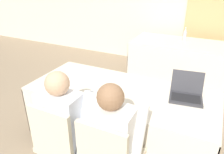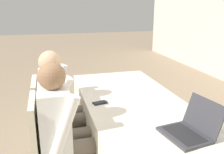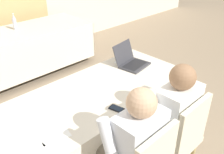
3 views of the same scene
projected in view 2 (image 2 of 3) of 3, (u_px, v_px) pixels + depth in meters
name	position (u px, v px, depth m)	size (l,w,h in m)	color
conference_table_near	(135.00, 118.00, 2.30)	(2.02, 0.88, 0.73)	beige
laptop	(190.00, 129.00, 1.67)	(0.36, 0.36, 0.24)	#333338
cell_phone	(100.00, 103.00, 2.22)	(0.09, 0.13, 0.01)	black
paper_beside_laptop	(104.00, 84.00, 2.75)	(0.27, 0.33, 0.00)	white
paper_centre_table	(202.00, 137.00, 1.66)	(0.29, 0.35, 0.00)	white
paper_left_edge	(96.00, 79.00, 2.95)	(0.22, 0.31, 0.00)	white
chair_near_left	(51.00, 121.00, 2.34)	(0.44, 0.44, 0.93)	tan
chair_near_right	(53.00, 148.00, 1.91)	(0.44, 0.44, 0.93)	tan
person_checkered_shirt	(62.00, 104.00, 2.32)	(0.50, 0.52, 1.19)	#665B4C
person_white_shirt	(66.00, 127.00, 1.89)	(0.50, 0.52, 1.19)	#665B4C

